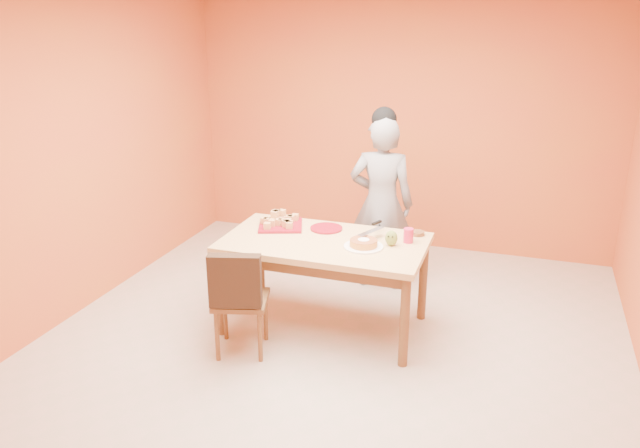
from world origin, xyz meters
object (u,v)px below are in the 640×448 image
(dining_table, at_px, (324,251))
(pastry_platter, at_px, (281,225))
(sponge_cake, at_px, (364,243))
(checker_tin, at_px, (418,233))
(dining_chair, at_px, (240,298))
(person, at_px, (381,204))
(egg_ornament, at_px, (391,238))
(red_dinner_plate, at_px, (326,228))
(magenta_glass, at_px, (408,235))

(dining_table, relative_size, pastry_platter, 4.48)
(sponge_cake, height_order, checker_tin, sponge_cake)
(dining_chair, bearing_deg, dining_table, 34.96)
(dining_chair, height_order, person, person)
(dining_chair, height_order, egg_ornament, egg_ornament)
(dining_table, xyz_separation_m, egg_ornament, (0.53, 0.05, 0.16))
(dining_chair, xyz_separation_m, checker_tin, (1.15, 0.94, 0.33))
(sponge_cake, distance_m, checker_tin, 0.53)
(person, xyz_separation_m, checker_tin, (0.44, -0.59, -0.03))
(dining_table, relative_size, checker_tin, 14.86)
(red_dinner_plate, xyz_separation_m, sponge_cake, (0.40, -0.30, 0.03))
(dining_table, distance_m, red_dinner_plate, 0.27)
(dining_table, bearing_deg, pastry_platter, 157.42)
(person, bearing_deg, red_dinner_plate, 60.74)
(egg_ornament, relative_size, magenta_glass, 1.08)
(magenta_glass, xyz_separation_m, checker_tin, (0.04, 0.18, -0.04))
(egg_ornament, height_order, magenta_glass, egg_ornament)
(dining_chair, xyz_separation_m, magenta_glass, (1.11, 0.75, 0.37))
(checker_tin, bearing_deg, person, 126.82)
(dining_chair, relative_size, sponge_cake, 4.05)
(dining_chair, relative_size, pastry_platter, 2.42)
(checker_tin, bearing_deg, sponge_cake, -130.62)
(dining_table, bearing_deg, egg_ornament, 5.85)
(pastry_platter, bearing_deg, magenta_glass, -1.05)
(person, height_order, pastry_platter, person)
(egg_ornament, height_order, checker_tin, egg_ornament)
(pastry_platter, relative_size, red_dinner_plate, 1.33)
(dining_chair, distance_m, red_dinner_plate, 0.98)
(dining_chair, height_order, sponge_cake, dining_chair)
(red_dinner_plate, xyz_separation_m, checker_tin, (0.74, 0.10, 0.01))
(dining_table, height_order, checker_tin, checker_tin)
(person, bearing_deg, checker_tin, 120.91)
(pastry_platter, relative_size, sponge_cake, 1.67)
(pastry_platter, bearing_deg, egg_ornament, -7.75)
(dining_table, relative_size, person, 0.99)
(dining_table, bearing_deg, checker_tin, 27.24)
(magenta_glass, height_order, checker_tin, magenta_glass)
(red_dinner_plate, xyz_separation_m, egg_ornament, (0.59, -0.19, 0.05))
(red_dinner_plate, height_order, checker_tin, checker_tin)
(dining_chair, height_order, magenta_glass, magenta_glass)
(person, xyz_separation_m, red_dinner_plate, (-0.30, -0.70, -0.04))
(dining_table, distance_m, magenta_glass, 0.68)
(person, distance_m, red_dinner_plate, 0.76)
(sponge_cake, bearing_deg, person, 95.63)
(red_dinner_plate, relative_size, egg_ornament, 2.19)
(dining_table, height_order, sponge_cake, sponge_cake)
(pastry_platter, bearing_deg, dining_chair, -91.83)
(pastry_platter, distance_m, magenta_glass, 1.09)
(dining_chair, relative_size, magenta_glass, 7.66)
(dining_chair, relative_size, checker_tin, 8.04)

